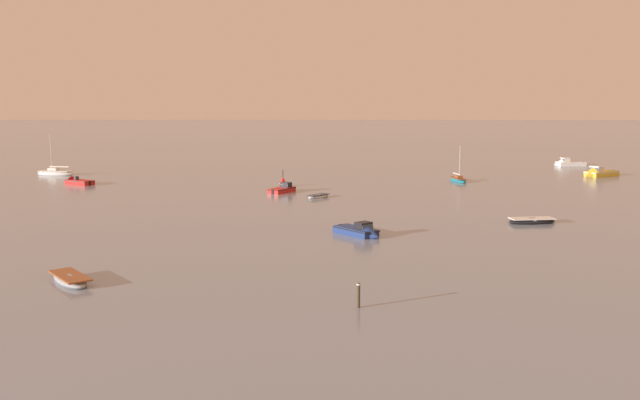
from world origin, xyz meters
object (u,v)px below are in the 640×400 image
at_px(motorboat_moored_1, 285,190).
at_px(rowboat_moored_3, 70,280).
at_px(channel_buoy, 283,183).
at_px(mooring_post_near, 358,296).
at_px(sailboat_moored_0, 55,173).
at_px(motorboat_moored_2, 597,174).
at_px(motorboat_moored_0, 362,233).
at_px(sailboat_moored_1, 458,180).
at_px(rowboat_moored_2, 532,221).
at_px(motorboat_moored_3, 76,182).
at_px(motorboat_moored_4, 566,164).
at_px(rowboat_moored_0, 318,196).

bearing_deg(motorboat_moored_1, rowboat_moored_3, -163.24).
bearing_deg(channel_buoy, mooring_post_near, -81.62).
bearing_deg(rowboat_moored_3, sailboat_moored_0, -16.43).
relative_size(rowboat_moored_3, mooring_post_near, 2.84).
bearing_deg(motorboat_moored_2, sailboat_moored_0, -31.64).
relative_size(motorboat_moored_0, sailboat_moored_1, 0.88).
bearing_deg(mooring_post_near, rowboat_moored_2, 56.73).
bearing_deg(motorboat_moored_0, mooring_post_near, -43.29).
bearing_deg(sailboat_moored_0, rowboat_moored_2, 157.16).
xyz_separation_m(rowboat_moored_2, motorboat_moored_2, (21.07, 38.85, 0.17)).
height_order(motorboat_moored_3, motorboat_moored_4, motorboat_moored_4).
height_order(motorboat_moored_0, rowboat_moored_2, motorboat_moored_0).
bearing_deg(channel_buoy, motorboat_moored_0, -75.06).
distance_m(motorboat_moored_0, sailboat_moored_1, 41.16).
distance_m(motorboat_moored_0, sailboat_moored_0, 63.39).
bearing_deg(motorboat_moored_4, mooring_post_near, 54.90).
xyz_separation_m(rowboat_moored_0, motorboat_moored_4, (41.93, 39.64, 0.18)).
relative_size(motorboat_moored_2, motorboat_moored_3, 1.28).
relative_size(rowboat_moored_2, mooring_post_near, 3.03).
height_order(rowboat_moored_2, rowboat_moored_3, rowboat_moored_2).
height_order(motorboat_moored_1, motorboat_moored_4, motorboat_moored_4).
height_order(motorboat_moored_1, motorboat_moored_2, motorboat_moored_2).
height_order(motorboat_moored_2, channel_buoy, channel_buoy).
relative_size(motorboat_moored_3, channel_buoy, 2.15).
relative_size(sailboat_moored_0, mooring_post_near, 4.42).
bearing_deg(sailboat_moored_1, mooring_post_near, -26.07).
xyz_separation_m(rowboat_moored_0, motorboat_moored_3, (-32.57, 12.36, 0.09)).
xyz_separation_m(sailboat_moored_0, motorboat_moored_3, (7.36, -11.18, -0.06)).
xyz_separation_m(rowboat_moored_2, motorboat_moored_3, (-52.13, 28.51, 0.04)).
distance_m(rowboat_moored_0, rowboat_moored_3, 39.53).
height_order(rowboat_moored_2, motorboat_moored_2, motorboat_moored_2).
bearing_deg(channel_buoy, motorboat_moored_2, 15.03).
bearing_deg(channel_buoy, motorboat_moored_3, 176.17).
height_order(motorboat_moored_0, sailboat_moored_1, sailboat_moored_1).
bearing_deg(rowboat_moored_3, motorboat_moored_2, -82.12).
distance_m(motorboat_moored_1, sailboat_moored_1, 25.67).
height_order(rowboat_moored_2, mooring_post_near, mooring_post_near).
height_order(motorboat_moored_0, rowboat_moored_3, motorboat_moored_0).
distance_m(sailboat_moored_1, channel_buoy, 24.42).
xyz_separation_m(rowboat_moored_0, motorboat_moored_2, (40.63, 22.70, 0.22)).
bearing_deg(motorboat_moored_2, channel_buoy, -16.01).
bearing_deg(motorboat_moored_3, sailboat_moored_0, -25.44).
distance_m(rowboat_moored_2, motorboat_moored_4, 60.11).
relative_size(motorboat_moored_1, sailboat_moored_1, 0.90).
bearing_deg(rowboat_moored_0, motorboat_moored_1, 80.37).
bearing_deg(motorboat_moored_2, sailboat_moored_1, -14.09).
distance_m(motorboat_moored_1, mooring_post_near, 47.09).
bearing_deg(motorboat_moored_4, rowboat_moored_2, 58.73).
relative_size(motorboat_moored_3, rowboat_moored_3, 1.18).
relative_size(sailboat_moored_0, channel_buoy, 2.84).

